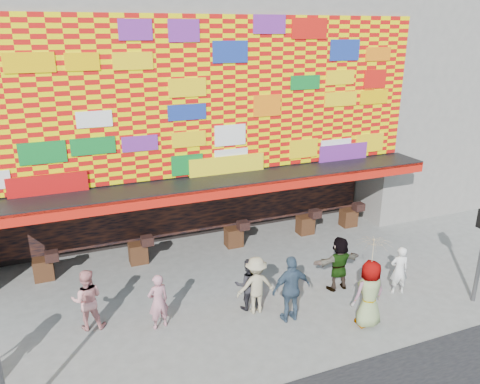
{
  "coord_description": "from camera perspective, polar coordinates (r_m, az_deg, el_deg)",
  "views": [
    {
      "loc": [
        -4.67,
        -10.02,
        7.55
      ],
      "look_at": [
        0.2,
        2.0,
        3.05
      ],
      "focal_mm": 35.0,
      "sensor_mm": 36.0,
      "label": 1
    }
  ],
  "objects": [
    {
      "name": "shop_building",
      "position": [
        18.93,
        -7.77,
        11.95
      ],
      "size": [
        15.2,
        9.4,
        10.0
      ],
      "color": "gray",
      "rests_on": "ground"
    },
    {
      "name": "ground",
      "position": [
        13.39,
        2.52,
        -15.2
      ],
      "size": [
        90.0,
        90.0,
        0.0
      ],
      "primitive_type": "plane",
      "color": "slate",
      "rests_on": "ground"
    },
    {
      "name": "parasol",
      "position": [
        12.56,
        15.96,
        -7.21
      ],
      "size": [
        1.08,
        1.09,
        1.81
      ],
      "color": "#FDD49F",
      "rests_on": "ground"
    },
    {
      "name": "ped_d",
      "position": [
        13.25,
        1.95,
        -11.28
      ],
      "size": [
        1.13,
        0.7,
        1.68
      ],
      "primitive_type": "imported",
      "rotation": [
        0.0,
        0.0,
        3.07
      ],
      "color": "tan",
      "rests_on": "ground"
    },
    {
      "name": "ped_c",
      "position": [
        13.43,
        0.95,
        -11.16
      ],
      "size": [
        0.84,
        0.71,
        1.54
      ],
      "primitive_type": "imported",
      "rotation": [
        0.0,
        0.0,
        2.95
      ],
      "color": "black",
      "rests_on": "ground"
    },
    {
      "name": "ped_f",
      "position": [
        14.64,
        11.97,
        -8.51
      ],
      "size": [
        1.59,
        0.52,
        1.71
      ],
      "primitive_type": "imported",
      "rotation": [
        0.0,
        0.0,
        3.15
      ],
      "color": "gray",
      "rests_on": "ground"
    },
    {
      "name": "ped_e",
      "position": [
        12.93,
        6.27,
        -11.65
      ],
      "size": [
        1.12,
        0.47,
        1.91
      ],
      "primitive_type": "imported",
      "rotation": [
        0.0,
        0.0,
        3.15
      ],
      "color": "#374B61",
      "rests_on": "ground"
    },
    {
      "name": "ped_g",
      "position": [
        13.11,
        15.49,
        -11.87
      ],
      "size": [
        0.93,
        0.61,
        1.89
      ],
      "primitive_type": "imported",
      "rotation": [
        0.0,
        0.0,
        3.15
      ],
      "color": "gray",
      "rests_on": "ground"
    },
    {
      "name": "ped_h",
      "position": [
        14.95,
        18.83,
        -9.0
      ],
      "size": [
        0.63,
        0.49,
        1.51
      ],
      "primitive_type": "imported",
      "rotation": [
        0.0,
        0.0,
        2.88
      ],
      "color": "silver",
      "rests_on": "ground"
    },
    {
      "name": "neighbor_right",
      "position": [
        25.29,
        23.07,
        14.17
      ],
      "size": [
        11.0,
        8.0,
        12.0
      ],
      "primitive_type": "cube",
      "color": "gray",
      "rests_on": "ground"
    },
    {
      "name": "ped_b",
      "position": [
        12.82,
        -9.94,
        -13.01
      ],
      "size": [
        0.64,
        0.48,
        1.57
      ],
      "primitive_type": "imported",
      "rotation": [
        0.0,
        0.0,
        3.35
      ],
      "color": "#B87785",
      "rests_on": "ground"
    },
    {
      "name": "ped_i",
      "position": [
        13.23,
        -18.12,
        -12.36
      ],
      "size": [
        0.93,
        0.79,
        1.7
      ],
      "primitive_type": "imported",
      "rotation": [
        0.0,
        0.0,
        2.95
      ],
      "color": "#DA8E8D",
      "rests_on": "ground"
    }
  ]
}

